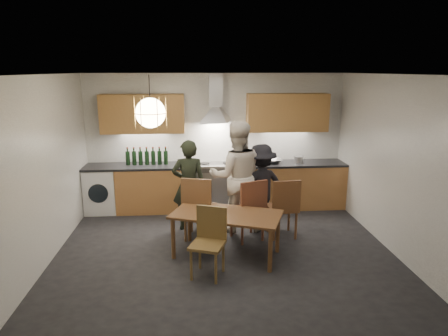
{
  "coord_description": "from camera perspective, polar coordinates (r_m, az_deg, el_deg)",
  "views": [
    {
      "loc": [
        -0.43,
        -5.5,
        2.66
      ],
      "look_at": [
        0.02,
        0.4,
        1.2
      ],
      "focal_mm": 32.0,
      "sensor_mm": 36.0,
      "label": 1
    }
  ],
  "objects": [
    {
      "name": "wall_fixtures",
      "position": [
        7.62,
        -1.16,
        7.93
      ],
      "size": [
        4.3,
        0.54,
        1.1
      ],
      "color": "#BD8848",
      "rests_on": "ground"
    },
    {
      "name": "mixing_bowl",
      "position": [
        7.78,
        7.01,
        1.01
      ],
      "size": [
        0.38,
        0.38,
        0.08
      ],
      "primitive_type": "imported",
      "rotation": [
        0.0,
        0.0,
        0.11
      ],
      "color": "#BDBDC1",
      "rests_on": "counter_run"
    },
    {
      "name": "dining_table",
      "position": [
        5.8,
        0.35,
        -7.19
      ],
      "size": [
        1.72,
        1.27,
        0.65
      ],
      "rotation": [
        0.0,
        0.0,
        -0.36
      ],
      "color": "brown",
      "rests_on": "ground"
    },
    {
      "name": "range_stove",
      "position": [
        7.78,
        -1.05,
        -2.7
      ],
      "size": [
        0.9,
        0.6,
        0.92
      ],
      "color": "silver",
      "rests_on": "ground"
    },
    {
      "name": "chair_back_mid",
      "position": [
        6.29,
        3.76,
        -5.46
      ],
      "size": [
        0.6,
        0.6,
        1.02
      ],
      "rotation": [
        0.0,
        0.0,
        3.52
      ],
      "color": "brown",
      "rests_on": "ground"
    },
    {
      "name": "chair_back_right",
      "position": [
        6.46,
        8.57,
        -5.18
      ],
      "size": [
        0.48,
        0.48,
        0.99
      ],
      "rotation": [
        0.0,
        0.0,
        3.22
      ],
      "color": "brown",
      "rests_on": "ground"
    },
    {
      "name": "person_mid",
      "position": [
        6.65,
        1.78,
        -1.22
      ],
      "size": [
        0.92,
        0.72,
        1.86
      ],
      "primitive_type": "imported",
      "rotation": [
        0.0,
        0.0,
        3.16
      ],
      "color": "beige",
      "rests_on": "ground"
    },
    {
      "name": "counter_run",
      "position": [
        7.78,
        -0.88,
        -2.63
      ],
      "size": [
        5.0,
        0.62,
        0.9
      ],
      "color": "tan",
      "rests_on": "ground"
    },
    {
      "name": "pendant_lamp",
      "position": [
        5.46,
        -10.46,
        7.74
      ],
      "size": [
        0.43,
        0.43,
        0.7
      ],
      "color": "black",
      "rests_on": "ground"
    },
    {
      "name": "chair_front",
      "position": [
        5.33,
        -2.11,
        -9.77
      ],
      "size": [
        0.53,
        0.53,
        0.91
      ],
      "rotation": [
        0.0,
        0.0,
        -0.36
      ],
      "color": "brown",
      "rests_on": "ground"
    },
    {
      "name": "chair_back_left",
      "position": [
        6.32,
        -3.7,
        -5.2
      ],
      "size": [
        0.58,
        0.58,
        1.05
      ],
      "rotation": [
        0.0,
        0.0,
        2.89
      ],
      "color": "brown",
      "rests_on": "ground"
    },
    {
      "name": "person_right",
      "position": [
        6.9,
        5.3,
        -2.53
      ],
      "size": [
        1.04,
        0.76,
        1.44
      ],
      "primitive_type": "imported",
      "rotation": [
        0.0,
        0.0,
        3.4
      ],
      "color": "black",
      "rests_on": "ground"
    },
    {
      "name": "stock_pot",
      "position": [
        7.86,
        10.61,
        1.15
      ],
      "size": [
        0.22,
        0.22,
        0.13
      ],
      "primitive_type": "cylinder",
      "rotation": [
        0.0,
        0.0,
        0.3
      ],
      "color": "#BCBDC0",
      "rests_on": "counter_run"
    },
    {
      "name": "room_shell",
      "position": [
        5.6,
        0.08,
        4.05
      ],
      "size": [
        5.02,
        4.52,
        2.61
      ],
      "color": "white",
      "rests_on": "ground"
    },
    {
      "name": "ground",
      "position": [
        6.13,
        0.07,
        -11.88
      ],
      "size": [
        5.0,
        5.0,
        0.0
      ],
      "primitive_type": "plane",
      "color": "black",
      "rests_on": "ground"
    },
    {
      "name": "person_left",
      "position": [
        6.74,
        -5.05,
        -2.45
      ],
      "size": [
        0.57,
        0.38,
        1.55
      ],
      "primitive_type": "imported",
      "rotation": [
        0.0,
        0.0,
        3.15
      ],
      "color": "black",
      "rests_on": "ground"
    },
    {
      "name": "wine_bottles",
      "position": [
        7.71,
        -10.97,
        1.7
      ],
      "size": [
        0.8,
        0.08,
        0.34
      ],
      "color": "black",
      "rests_on": "counter_run"
    }
  ]
}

